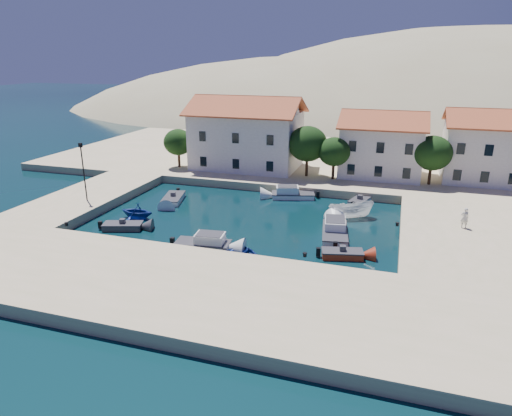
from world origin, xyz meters
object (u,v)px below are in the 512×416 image
at_px(cabin_cruiser_east, 335,231).
at_px(pedestrian, 465,218).
at_px(building_mid, 382,143).
at_px(building_left, 247,132).
at_px(cabin_cruiser_south, 203,243).
at_px(boat_east, 351,218).
at_px(building_right, 484,145).
at_px(lamppost, 83,166).
at_px(rowboat_south, 236,254).

relative_size(cabin_cruiser_east, pedestrian, 3.09).
bearing_deg(building_mid, building_left, -176.82).
height_order(building_mid, cabin_cruiser_south, building_mid).
bearing_deg(boat_east, building_right, -67.05).
distance_m(building_mid, boat_east, 16.22).
xyz_separation_m(building_left, cabin_cruiser_south, (4.82, -26.06, -5.46)).
bearing_deg(building_right, building_left, -176.19).
height_order(building_left, pedestrian, building_left).
distance_m(building_mid, pedestrian, 19.80).
bearing_deg(building_right, boat_east, -130.54).
bearing_deg(cabin_cruiser_south, cabin_cruiser_east, 24.10).
bearing_deg(lamppost, rowboat_south, -17.94).
relative_size(cabin_cruiser_south, pedestrian, 2.60).
xyz_separation_m(rowboat_south, cabin_cruiser_east, (7.38, 6.51, 0.48)).
bearing_deg(cabin_cruiser_east, boat_east, -17.30).
relative_size(lamppost, pedestrian, 3.28).
height_order(building_left, building_right, building_left).
bearing_deg(lamppost, boat_east, 11.78).
bearing_deg(building_right, building_mid, -175.24).
bearing_deg(cabin_cruiser_east, building_right, -42.88).
xyz_separation_m(cabin_cruiser_south, rowboat_south, (3.09, -0.22, -0.48)).
distance_m(building_left, building_right, 30.07).
height_order(building_left, boat_east, building_left).
xyz_separation_m(building_left, building_mid, (18.00, 1.00, -0.71)).
bearing_deg(pedestrian, boat_east, -21.32).
distance_m(building_left, cabin_cruiser_east, 25.58).
xyz_separation_m(building_left, pedestrian, (26.43, -16.61, -3.98)).
bearing_deg(cabin_cruiser_east, cabin_cruiser_south, 112.21).
height_order(building_right, rowboat_south, building_right).
bearing_deg(cabin_cruiser_south, boat_east, 39.40).
xyz_separation_m(building_left, building_right, (30.00, 2.00, -0.46)).
relative_size(rowboat_south, cabin_cruiser_east, 0.74).
height_order(building_right, cabin_cruiser_east, building_right).
relative_size(building_mid, cabin_cruiser_south, 2.13).
height_order(cabin_cruiser_south, cabin_cruiser_east, same).
bearing_deg(lamppost, building_right, 27.93).
xyz_separation_m(building_mid, lamppost, (-29.50, -21.00, -0.47)).
xyz_separation_m(building_left, lamppost, (-11.50, -20.00, -1.18)).
bearing_deg(building_right, pedestrian, -100.85).
xyz_separation_m(building_right, cabin_cruiser_south, (-25.18, -28.06, -5.00)).
distance_m(lamppost, cabin_cruiser_south, 17.93).
height_order(building_right, boat_east, building_right).
bearing_deg(boat_east, building_left, 22.00).
height_order(building_mid, rowboat_south, building_mid).
height_order(cabin_cruiser_south, boat_east, cabin_cruiser_south).
distance_m(cabin_cruiser_east, pedestrian, 11.68).
relative_size(building_right, lamppost, 1.52).
bearing_deg(pedestrian, building_right, -109.24).
relative_size(rowboat_south, pedestrian, 2.28).
bearing_deg(building_mid, cabin_cruiser_east, -97.45).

